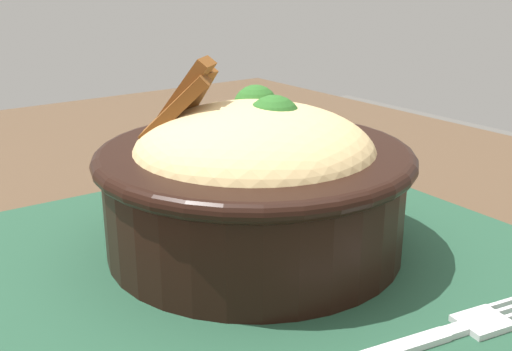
{
  "coord_description": "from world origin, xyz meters",
  "views": [
    {
      "loc": [
        0.24,
        -0.22,
        0.9
      ],
      "look_at": [
        -0.07,
        0.0,
        0.77
      ],
      "focal_mm": 43.3,
      "sensor_mm": 36.0,
      "label": 1
    }
  ],
  "objects": [
    {
      "name": "bowl",
      "position": [
        -0.07,
        0.0,
        0.77
      ],
      "size": [
        0.22,
        0.22,
        0.13
      ],
      "color": "black",
      "rests_on": "placemat"
    },
    {
      "name": "placemat",
      "position": [
        -0.04,
        0.0,
        0.72
      ],
      "size": [
        0.4,
        0.36,
        0.0
      ],
      "primitive_type": "cube",
      "rotation": [
        0.0,
        0.0,
        -0.03
      ],
      "color": "#1E422D",
      "rests_on": "table"
    },
    {
      "name": "fork",
      "position": [
        0.08,
        0.02,
        0.72
      ],
      "size": [
        0.04,
        0.13,
        0.0
      ],
      "color": "silver",
      "rests_on": "placemat"
    }
  ]
}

